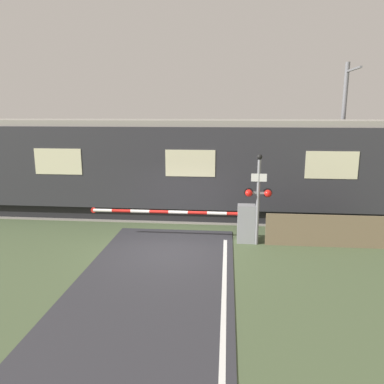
% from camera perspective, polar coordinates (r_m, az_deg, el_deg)
% --- Properties ---
extents(ground_plane, '(80.00, 80.00, 0.00)m').
position_cam_1_polar(ground_plane, '(12.48, -3.61, -8.66)').
color(ground_plane, '#475638').
extents(track_bed, '(36.00, 3.20, 0.13)m').
position_cam_1_polar(track_bed, '(16.62, -1.24, -3.18)').
color(track_bed, gray).
rests_on(track_bed, ground_plane).
extents(train, '(19.35, 3.21, 4.09)m').
position_cam_1_polar(train, '(16.14, 0.29, 3.86)').
color(train, black).
rests_on(train, ground_plane).
extents(crossing_barrier, '(5.79, 0.44, 1.32)m').
position_cam_1_polar(crossing_barrier, '(13.00, 6.36, -4.51)').
color(crossing_barrier, gray).
rests_on(crossing_barrier, ground_plane).
extents(signal_post, '(0.93, 0.26, 3.08)m').
position_cam_1_polar(signal_post, '(12.58, 10.06, -0.32)').
color(signal_post, gray).
rests_on(signal_post, ground_plane).
extents(catenary_pole, '(0.20, 1.90, 6.57)m').
position_cam_1_polar(catenary_pole, '(18.71, 21.92, 8.29)').
color(catenary_pole, slate).
rests_on(catenary_pole, ground_plane).
extents(roadside_fence, '(3.91, 0.06, 1.10)m').
position_cam_1_polar(roadside_fence, '(13.25, 19.61, -5.61)').
color(roadside_fence, '#726047').
rests_on(roadside_fence, ground_plane).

